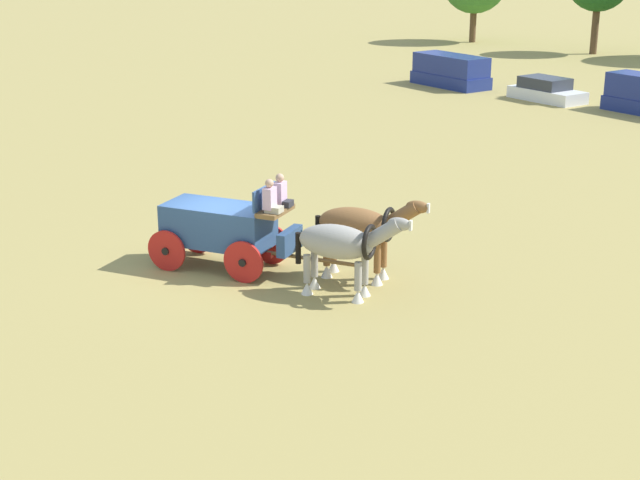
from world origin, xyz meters
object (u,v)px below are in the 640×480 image
draft_horse_near (361,228)px  parked_vehicle_b (546,91)px  draft_horse_off (342,245)px  parked_vehicle_a (451,71)px  show_wagon (224,226)px

draft_horse_near → parked_vehicle_b: bearing=108.1°
draft_horse_off → parked_vehicle_a: (-15.61, 29.15, -0.46)m
draft_horse_off → draft_horse_near: bearing=107.1°
show_wagon → parked_vehicle_b: 29.43m
parked_vehicle_a → parked_vehicle_b: 6.39m
draft_horse_off → parked_vehicle_b: 29.94m
draft_horse_near → parked_vehicle_a: (-15.23, 27.91, -0.52)m
parked_vehicle_a → parked_vehicle_b: size_ratio=1.17×
draft_horse_off → parked_vehicle_b: bearing=108.0°
draft_horse_off → parked_vehicle_b: size_ratio=0.67×
show_wagon → draft_horse_off: size_ratio=1.97×
show_wagon → parked_vehicle_a: size_ratio=1.12×
show_wagon → draft_horse_near: bearing=27.1°
show_wagon → parked_vehicle_b: size_ratio=1.31×
draft_horse_near → draft_horse_off: size_ratio=1.02×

